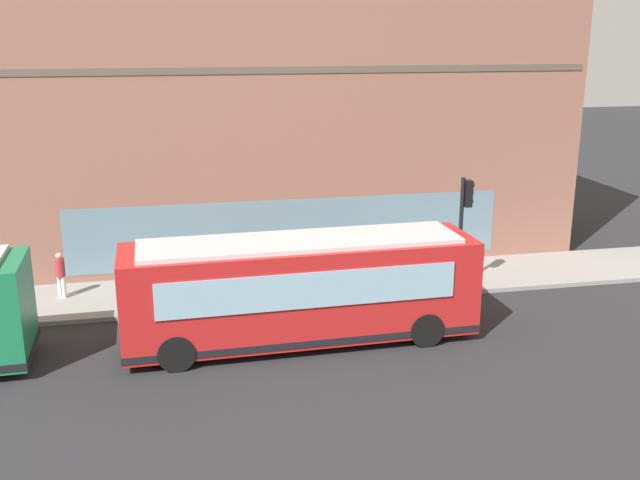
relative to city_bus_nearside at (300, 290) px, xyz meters
The scene contains 9 objects.
ground 1.72m from the city_bus_nearside, 87.54° to the right, with size 120.00×120.00×0.00m, color #262628.
sidewalk_curb 4.72m from the city_bus_nearside, ahead, with size 3.57×40.00×0.15m, color gray.
building_corner 11.03m from the city_bus_nearside, ahead, with size 7.09×22.77×13.41m.
city_bus_nearside is the anchor object (origin of this frame).
traffic_light_near_corner 7.03m from the city_bus_nearside, 63.65° to the right, with size 0.32×0.49×3.85m.
fire_hydrant 4.16m from the city_bus_nearside, ahead, with size 0.35×0.35×0.74m.
pedestrian_by_light_pole 3.85m from the city_bus_nearside, 28.20° to the left, with size 0.32×0.32×1.66m.
pedestrian_near_hydrant 8.63m from the city_bus_nearside, 56.44° to the left, with size 0.32×0.32×1.54m.
newspaper_vending_box 4.08m from the city_bus_nearside, 32.05° to the right, with size 0.44×0.42×0.90m.
Camera 1 is at (-19.40, 4.18, 8.67)m, focal length 41.11 mm.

